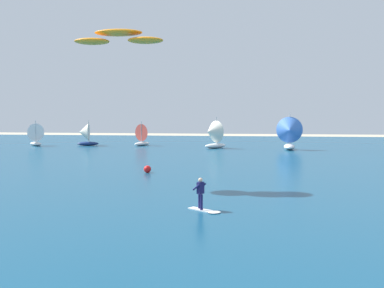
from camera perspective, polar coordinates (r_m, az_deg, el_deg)
ocean at (r=54.69m, az=3.84°, el=-1.36°), size 160.00×90.00×0.10m
kitesurfer at (r=22.92m, az=1.44°, el=-7.01°), size 1.91×1.61×1.67m
kite at (r=32.00m, az=-9.35°, el=13.24°), size 6.26×2.07×0.95m
sailboat_center_horizon at (r=71.11m, az=-13.52°, el=1.24°), size 3.46×3.01×3.91m
sailboat_leading at (r=73.26m, az=-19.48°, el=1.18°), size 3.47×3.32×3.87m
sailboat_mid_right at (r=63.62m, az=2.64°, el=1.26°), size 3.90×3.93×4.44m
sailboat_anchored_offshore at (r=69.74m, az=-6.13°, el=1.22°), size 3.06×3.39×3.77m
sailboat_trailing at (r=62.33m, az=12.32°, el=1.39°), size 3.73×4.38×5.07m
marker_buoy at (r=37.60m, az=-5.70°, el=-3.21°), size 0.62×0.62×0.62m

